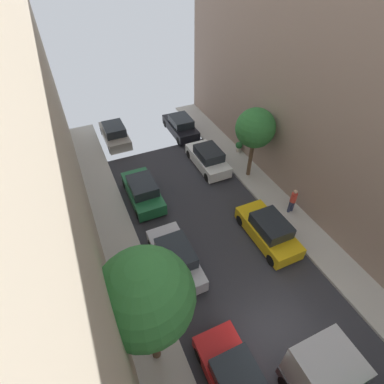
{
  "coord_description": "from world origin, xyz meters",
  "views": [
    {
      "loc": [
        -5.64,
        -3.38,
        13.26
      ],
      "look_at": [
        0.23,
        9.68,
        0.5
      ],
      "focal_mm": 27.74,
      "sensor_mm": 36.0,
      "label": 1
    }
  ],
  "objects": [
    {
      "name": "ground",
      "position": [
        0.0,
        0.0,
        0.0
      ],
      "size": [
        32.0,
        32.0,
        0.0
      ],
      "primitive_type": "plane",
      "color": "#2D2D33"
    },
    {
      "name": "sidewalk_right",
      "position": [
        5.0,
        0.0,
        0.07
      ],
      "size": [
        2.0,
        44.0,
        0.15
      ],
      "primitive_type": "cube",
      "color": "#B7B2A8",
      "rests_on": "ground"
    },
    {
      "name": "parked_car_left_2",
      "position": [
        -2.7,
        -0.95,
        0.72
      ],
      "size": [
        1.78,
        4.2,
        1.57
      ],
      "color": "red",
      "rests_on": "ground"
    },
    {
      "name": "parked_car_left_3",
      "position": [
        -2.7,
        5.22,
        0.72
      ],
      "size": [
        1.78,
        4.2,
        1.57
      ],
      "color": "silver",
      "rests_on": "ground"
    },
    {
      "name": "parked_car_left_4",
      "position": [
        -2.7,
        10.83,
        0.72
      ],
      "size": [
        1.78,
        4.2,
        1.57
      ],
      "color": "#1E6638",
      "rests_on": "ground"
    },
    {
      "name": "parked_car_left_5",
      "position": [
        -2.7,
        18.51,
        0.72
      ],
      "size": [
        1.78,
        4.2,
        1.57
      ],
      "color": "gray",
      "rests_on": "ground"
    },
    {
      "name": "parked_car_right_2",
      "position": [
        2.7,
        4.79,
        0.72
      ],
      "size": [
        1.78,
        4.2,
        1.57
      ],
      "color": "gold",
      "rests_on": "ground"
    },
    {
      "name": "parked_car_right_3",
      "position": [
        2.7,
        12.34,
        0.72
      ],
      "size": [
        1.78,
        4.2,
        1.57
      ],
      "color": "white",
      "rests_on": "ground"
    },
    {
      "name": "parked_car_right_4",
      "position": [
        2.7,
        17.52,
        0.72
      ],
      "size": [
        1.78,
        4.2,
        1.57
      ],
      "color": "black",
      "rests_on": "ground"
    },
    {
      "name": "pedestrian",
      "position": [
        5.2,
        5.94,
        1.07
      ],
      "size": [
        0.4,
        0.36,
        1.72
      ],
      "color": "#2D334C",
      "rests_on": "sidewalk_right"
    },
    {
      "name": "street_tree_0",
      "position": [
        -5.05,
        1.47,
        4.75
      ],
      "size": [
        3.2,
        3.2,
        6.24
      ],
      "color": "brown",
      "rests_on": "sidewalk_left"
    },
    {
      "name": "street_tree_1",
      "position": [
        4.83,
        10.15,
        3.82
      ],
      "size": [
        2.54,
        2.54,
        4.97
      ],
      "color": "brown",
      "rests_on": "sidewalk_right"
    },
    {
      "name": "potted_plant_1",
      "position": [
        5.72,
        12.97,
        0.59
      ],
      "size": [
        0.53,
        0.53,
        0.8
      ],
      "color": "#B2A899",
      "rests_on": "sidewalk_right"
    },
    {
      "name": "potted_plant_4",
      "position": [
        -5.56,
        5.22,
        0.57
      ],
      "size": [
        0.5,
        0.5,
        0.75
      ],
      "color": "brown",
      "rests_on": "sidewalk_left"
    }
  ]
}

